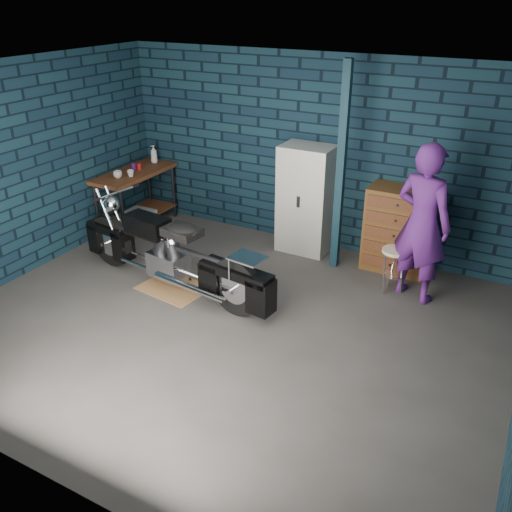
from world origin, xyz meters
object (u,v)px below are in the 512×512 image
(workbench, at_px, (137,199))
(storage_bin, at_px, (142,218))
(tool_chest, at_px, (398,231))
(motorcycle, at_px, (171,249))
(shop_stool, at_px, (393,271))
(person, at_px, (422,224))
(locker, at_px, (306,200))

(workbench, relative_size, storage_bin, 3.33)
(workbench, distance_m, tool_chest, 4.01)
(workbench, relative_size, motorcycle, 0.55)
(motorcycle, relative_size, tool_chest, 2.22)
(motorcycle, distance_m, shop_stool, 2.75)
(workbench, distance_m, shop_stool, 4.11)
(storage_bin, distance_m, tool_chest, 4.01)
(person, bearing_deg, storage_bin, 17.12)
(tool_chest, bearing_deg, person, -56.43)
(person, distance_m, tool_chest, 0.81)
(storage_bin, relative_size, locker, 0.27)
(tool_chest, height_order, shop_stool, tool_chest)
(person, distance_m, shop_stool, 0.73)
(person, xyz_separation_m, tool_chest, (-0.39, 0.59, -0.40))
(motorcycle, bearing_deg, locker, 69.27)
(person, relative_size, storage_bin, 4.60)
(storage_bin, height_order, tool_chest, tool_chest)
(person, relative_size, locker, 1.26)
(person, height_order, storage_bin, person)
(motorcycle, relative_size, storage_bin, 6.03)
(workbench, bearing_deg, motorcycle, -39.18)
(motorcycle, bearing_deg, tool_chest, 45.83)
(person, xyz_separation_m, shop_stool, (-0.26, -0.01, -0.68))
(motorcycle, xyz_separation_m, storage_bin, (-1.65, 1.40, -0.43))
(motorcycle, bearing_deg, person, 32.23)
(storage_bin, height_order, shop_stool, shop_stool)
(storage_bin, relative_size, shop_stool, 0.73)
(person, xyz_separation_m, storage_bin, (-4.35, 0.15, -0.84))
(locker, relative_size, shop_stool, 2.64)
(storage_bin, bearing_deg, shop_stool, -2.24)
(person, distance_m, locker, 1.83)
(workbench, xyz_separation_m, locker, (2.65, 0.48, 0.31))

